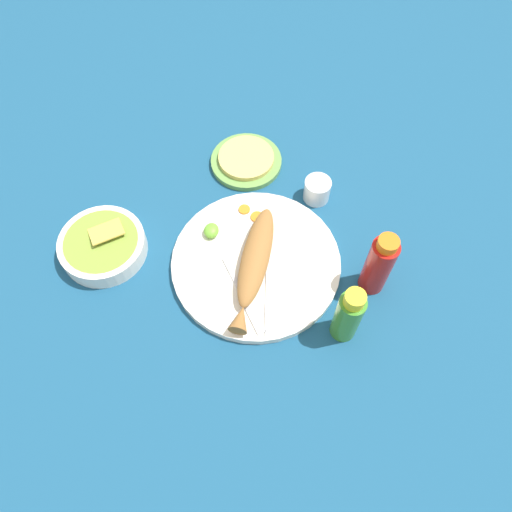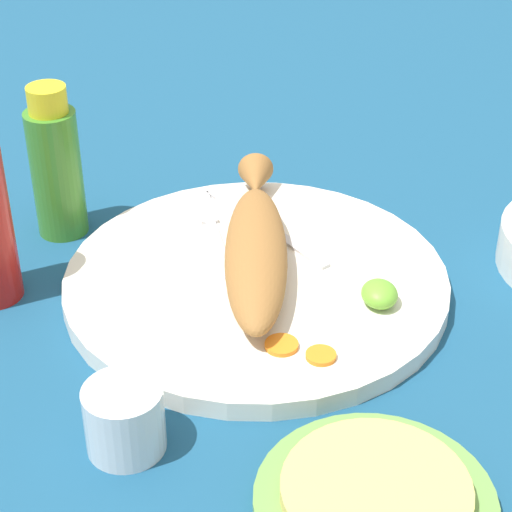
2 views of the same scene
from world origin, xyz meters
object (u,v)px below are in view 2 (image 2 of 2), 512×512
at_px(fork_near, 212,227).
at_px(tortilla_plate, 375,504).
at_px(main_plate, 256,282).
at_px(fried_fish, 256,245).
at_px(salt_cup, 125,422).
at_px(fork_far, 258,221).
at_px(hot_sauce_bottle_green, 56,166).

bearing_deg(fork_near, tortilla_plate, -172.86).
bearing_deg(tortilla_plate, main_plate, -166.95).
xyz_separation_m(main_plate, fried_fish, (-0.02, 0.00, 0.03)).
bearing_deg(salt_cup, main_plate, 150.50).
relative_size(fork_far, salt_cup, 2.70).
xyz_separation_m(fried_fish, fork_near, (-0.07, -0.04, -0.02)).
relative_size(fork_near, fork_far, 1.14).
distance_m(hot_sauce_bottle_green, tortilla_plate, 0.47).
distance_m(fork_near, salt_cup, 0.29).
xyz_separation_m(fried_fish, tortilla_plate, (0.29, 0.06, -0.03)).
relative_size(main_plate, fried_fish, 1.23).
distance_m(main_plate, hot_sauce_bottle_green, 0.24).
distance_m(fork_far, hot_sauce_bottle_green, 0.21).
distance_m(hot_sauce_bottle_green, salt_cup, 0.33).
relative_size(fork_near, tortilla_plate, 1.09).
bearing_deg(fried_fish, fork_near, -145.67).
relative_size(fried_fish, hot_sauce_bottle_green, 1.84).
relative_size(salt_cup, tortilla_plate, 0.35).
xyz_separation_m(fork_near, fork_far, (-0.01, 0.05, 0.00)).
bearing_deg(hot_sauce_bottle_green, salt_cup, 14.02).
bearing_deg(salt_cup, fried_fish, 152.19).
bearing_deg(fried_fish, main_plate, 0.00).
xyz_separation_m(hot_sauce_bottle_green, salt_cup, (0.32, 0.08, -0.05)).
bearing_deg(main_plate, fried_fish, 176.09).
bearing_deg(main_plate, hot_sauce_bottle_green, -122.53).
relative_size(fried_fish, salt_cup, 4.84).
height_order(main_plate, fried_fish, fried_fish).
relative_size(fork_near, hot_sauce_bottle_green, 1.17).
height_order(hot_sauce_bottle_green, salt_cup, hot_sauce_bottle_green).
bearing_deg(fork_far, hot_sauce_bottle_green, 48.61).
relative_size(fork_far, tortilla_plate, 0.96).
bearing_deg(fork_near, fork_far, -87.37).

